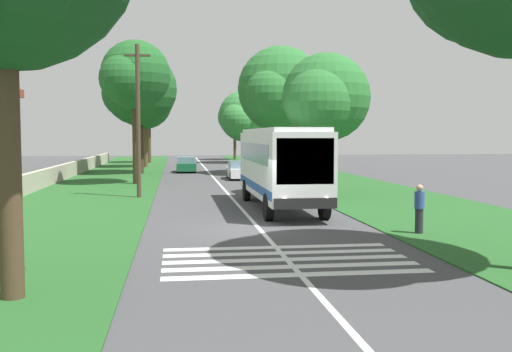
{
  "coord_description": "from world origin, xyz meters",
  "views": [
    {
      "loc": [
        -21.45,
        3.0,
        3.42
      ],
      "look_at": [
        4.73,
        -0.54,
        1.6
      ],
      "focal_mm": 41.58,
      "sensor_mm": 36.0,
      "label": 1
    }
  ],
  "objects_px": {
    "coach_bus": "(280,163)",
    "roadside_tree_left_4": "(144,104)",
    "roadside_tree_left_3": "(148,104)",
    "roadside_tree_right_4": "(323,100)",
    "roadside_tree_left_2": "(134,78)",
    "utility_pole": "(138,119)",
    "trailing_car_0": "(240,171)",
    "roadside_tree_right_1": "(234,118)",
    "roadside_tree_right_0": "(278,92)",
    "roadside_tree_right_2": "(243,117)",
    "pedestrian": "(419,208)",
    "trailing_car_1": "(186,165)",
    "roadside_tree_left_1": "(138,91)"
  },
  "relations": [
    {
      "from": "coach_bus",
      "to": "roadside_tree_left_4",
      "type": "height_order",
      "value": "roadside_tree_left_4"
    },
    {
      "from": "roadside_tree_left_3",
      "to": "roadside_tree_right_4",
      "type": "height_order",
      "value": "roadside_tree_left_3"
    },
    {
      "from": "roadside_tree_left_2",
      "to": "utility_pole",
      "type": "relative_size",
      "value": 1.2
    },
    {
      "from": "trailing_car_0",
      "to": "roadside_tree_right_1",
      "type": "xyz_separation_m",
      "value": [
        36.59,
        -3.12,
        5.13
      ]
    },
    {
      "from": "roadside_tree_right_0",
      "to": "roadside_tree_right_2",
      "type": "height_order",
      "value": "roadside_tree_right_0"
    },
    {
      "from": "coach_bus",
      "to": "pedestrian",
      "type": "relative_size",
      "value": 6.6
    },
    {
      "from": "pedestrian",
      "to": "roadside_tree_right_2",
      "type": "bearing_deg",
      "value": 0.1
    },
    {
      "from": "roadside_tree_right_1",
      "to": "trailing_car_1",
      "type": "bearing_deg",
      "value": 165.4
    },
    {
      "from": "coach_bus",
      "to": "trailing_car_0",
      "type": "height_order",
      "value": "coach_bus"
    },
    {
      "from": "roadside_tree_right_1",
      "to": "pedestrian",
      "type": "bearing_deg",
      "value": -179.75
    },
    {
      "from": "trailing_car_1",
      "to": "roadside_tree_right_2",
      "type": "bearing_deg",
      "value": -22.3
    },
    {
      "from": "roadside_tree_left_1",
      "to": "roadside_tree_right_2",
      "type": "relative_size",
      "value": 1.2
    },
    {
      "from": "roadside_tree_left_2",
      "to": "roadside_tree_left_4",
      "type": "relative_size",
      "value": 1.02
    },
    {
      "from": "roadside_tree_left_1",
      "to": "roadside_tree_left_3",
      "type": "distance_m",
      "value": 20.7
    },
    {
      "from": "roadside_tree_left_3",
      "to": "roadside_tree_right_1",
      "type": "xyz_separation_m",
      "value": [
        8.41,
        -11.37,
        -1.4
      ]
    },
    {
      "from": "roadside_tree_left_4",
      "to": "coach_bus",
      "type": "bearing_deg",
      "value": -167.53
    },
    {
      "from": "utility_pole",
      "to": "roadside_tree_right_4",
      "type": "bearing_deg",
      "value": -87.07
    },
    {
      "from": "roadside_tree_left_3",
      "to": "roadside_tree_left_4",
      "type": "relative_size",
      "value": 0.98
    },
    {
      "from": "trailing_car_1",
      "to": "roadside_tree_right_1",
      "type": "relative_size",
      "value": 0.52
    },
    {
      "from": "roadside_tree_left_1",
      "to": "roadside_tree_right_1",
      "type": "bearing_deg",
      "value": -21.22
    },
    {
      "from": "roadside_tree_left_1",
      "to": "roadside_tree_left_2",
      "type": "relative_size",
      "value": 1.08
    },
    {
      "from": "roadside_tree_right_0",
      "to": "roadside_tree_right_1",
      "type": "height_order",
      "value": "roadside_tree_right_0"
    },
    {
      "from": "roadside_tree_left_3",
      "to": "roadside_tree_right_0",
      "type": "distance_m",
      "value": 25.58
    },
    {
      "from": "utility_pole",
      "to": "roadside_tree_left_3",
      "type": "bearing_deg",
      "value": 1.83
    },
    {
      "from": "trailing_car_0",
      "to": "roadside_tree_left_1",
      "type": "xyz_separation_m",
      "value": [
        7.48,
        8.19,
        6.63
      ]
    },
    {
      "from": "trailing_car_0",
      "to": "roadside_tree_left_3",
      "type": "xyz_separation_m",
      "value": [
        28.18,
        8.25,
        6.52
      ]
    },
    {
      "from": "trailing_car_0",
      "to": "roadside_tree_left_1",
      "type": "height_order",
      "value": "roadside_tree_left_1"
    },
    {
      "from": "trailing_car_0",
      "to": "roadside_tree_right_2",
      "type": "relative_size",
      "value": 0.48
    },
    {
      "from": "roadside_tree_right_0",
      "to": "roadside_tree_right_2",
      "type": "bearing_deg",
      "value": 2.02
    },
    {
      "from": "roadside_tree_left_4",
      "to": "roadside_tree_left_3",
      "type": "bearing_deg",
      "value": 0.06
    },
    {
      "from": "trailing_car_0",
      "to": "roadside_tree_right_0",
      "type": "bearing_deg",
      "value": -35.18
    },
    {
      "from": "trailing_car_0",
      "to": "roadside_tree_right_4",
      "type": "distance_m",
      "value": 13.89
    },
    {
      "from": "roadside_tree_right_4",
      "to": "roadside_tree_left_3",
      "type": "bearing_deg",
      "value": 16.05
    },
    {
      "from": "roadside_tree_right_0",
      "to": "roadside_tree_right_2",
      "type": "distance_m",
      "value": 21.42
    },
    {
      "from": "coach_bus",
      "to": "roadside_tree_left_2",
      "type": "distance_m",
      "value": 17.54
    },
    {
      "from": "roadside_tree_left_2",
      "to": "roadside_tree_right_4",
      "type": "distance_m",
      "value": 14.4
    },
    {
      "from": "roadside_tree_left_4",
      "to": "roadside_tree_right_1",
      "type": "xyz_separation_m",
      "value": [
        18.53,
        -11.36,
        -0.98
      ]
    },
    {
      "from": "roadside_tree_left_1",
      "to": "roadside_tree_left_4",
      "type": "relative_size",
      "value": 1.1
    },
    {
      "from": "trailing_car_1",
      "to": "roadside_tree_right_4",
      "type": "height_order",
      "value": "roadside_tree_right_4"
    },
    {
      "from": "coach_bus",
      "to": "roadside_tree_left_2",
      "type": "relative_size",
      "value": 1.12
    },
    {
      "from": "trailing_car_0",
      "to": "roadside_tree_left_4",
      "type": "xyz_separation_m",
      "value": [
        18.06,
        8.24,
        6.1
      ]
    },
    {
      "from": "trailing_car_0",
      "to": "utility_pole",
      "type": "bearing_deg",
      "value": 152.13
    },
    {
      "from": "roadside_tree_right_2",
      "to": "roadside_tree_right_4",
      "type": "height_order",
      "value": "roadside_tree_right_2"
    },
    {
      "from": "trailing_car_1",
      "to": "roadside_tree_right_0",
      "type": "distance_m",
      "value": 10.98
    },
    {
      "from": "trailing_car_1",
      "to": "roadside_tree_left_3",
      "type": "distance_m",
      "value": 20.39
    },
    {
      "from": "trailing_car_0",
      "to": "roadside_tree_left_2",
      "type": "xyz_separation_m",
      "value": [
        -3.81,
        7.77,
        6.72
      ]
    },
    {
      "from": "coach_bus",
      "to": "roadside_tree_left_1",
      "type": "distance_m",
      "value": 27.87
    },
    {
      "from": "roadside_tree_left_3",
      "to": "roadside_tree_right_4",
      "type": "distance_m",
      "value": 42.44
    },
    {
      "from": "roadside_tree_right_0",
      "to": "roadside_tree_left_2",
      "type": "bearing_deg",
      "value": 128.95
    },
    {
      "from": "roadside_tree_right_1",
      "to": "utility_pole",
      "type": "relative_size",
      "value": 1.0
    }
  ]
}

